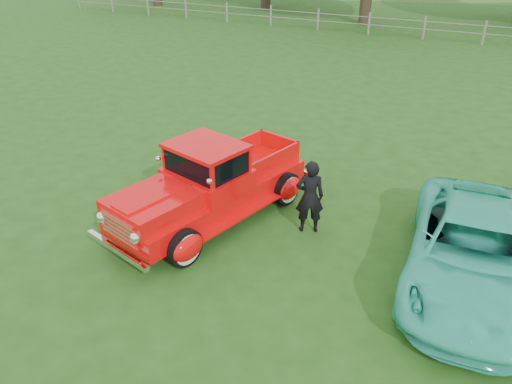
% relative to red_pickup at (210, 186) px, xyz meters
% --- Properties ---
extents(ground, '(140.00, 140.00, 0.00)m').
position_rel_red_pickup_xyz_m(ground, '(1.38, -1.14, -0.80)').
color(ground, '#1F4913').
rests_on(ground, ground).
extents(distant_hills, '(116.00, 60.00, 18.00)m').
position_rel_red_pickup_xyz_m(distant_hills, '(-2.70, 58.32, -5.34)').
color(distant_hills, '#315921').
rests_on(distant_hills, ground).
extents(fence_line, '(48.00, 0.12, 1.20)m').
position_rel_red_pickup_xyz_m(fence_line, '(1.38, 20.86, -0.19)').
color(fence_line, slate).
rests_on(fence_line, ground).
extents(red_pickup, '(3.21, 5.27, 1.78)m').
position_rel_red_pickup_xyz_m(red_pickup, '(0.00, 0.00, 0.00)').
color(red_pickup, black).
rests_on(red_pickup, ground).
extents(teal_sedan, '(2.48, 4.96, 1.35)m').
position_rel_red_pickup_xyz_m(teal_sedan, '(5.32, 0.01, -0.12)').
color(teal_sedan, '#31C5A6').
rests_on(teal_sedan, ground).
extents(man, '(0.70, 0.60, 1.61)m').
position_rel_red_pickup_xyz_m(man, '(2.10, 0.42, 0.01)').
color(man, black).
rests_on(man, ground).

